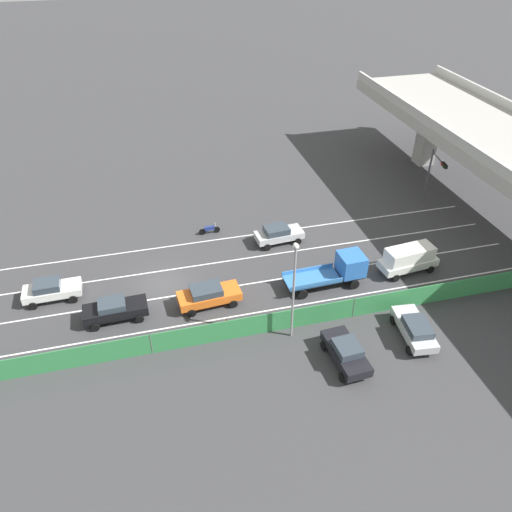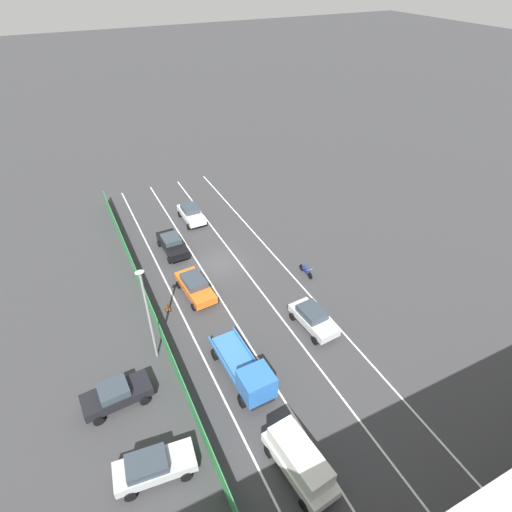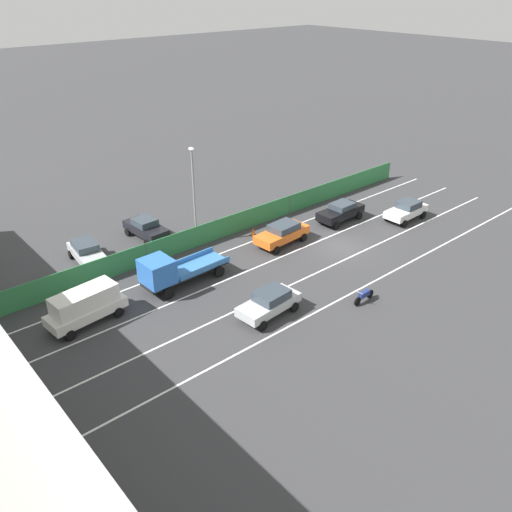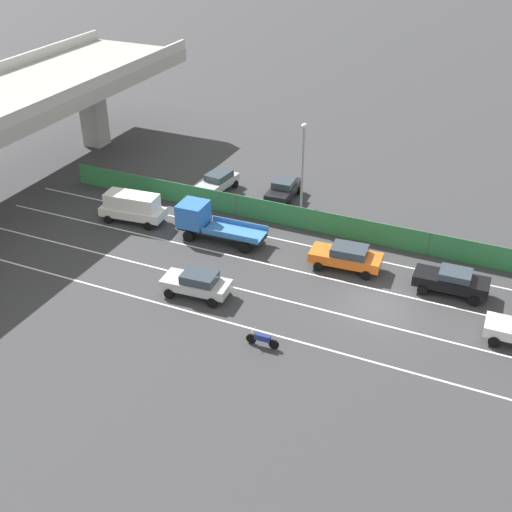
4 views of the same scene
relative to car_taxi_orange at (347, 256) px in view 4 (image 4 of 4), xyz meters
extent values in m
plane|color=#38383A|center=(-3.37, -3.11, -0.93)|extent=(300.00, 300.00, 0.00)
cube|color=silver|center=(-8.54, 2.68, -0.93)|extent=(0.14, 47.58, 0.01)
cube|color=silver|center=(-5.09, 2.68, -0.93)|extent=(0.14, 47.58, 0.01)
cube|color=silver|center=(-1.64, 2.68, -0.93)|extent=(0.14, 47.58, 0.01)
cube|color=silver|center=(1.81, 2.68, -0.93)|extent=(0.14, 47.58, 0.01)
cube|color=#B2B2AD|center=(-3.37, 23.34, 7.15)|extent=(47.40, 0.30, 0.90)
cube|color=#A09E99|center=(11.80, 28.47, 2.33)|extent=(1.84, 1.84, 6.52)
cube|color=#338447|center=(3.99, 2.68, -0.08)|extent=(0.06, 43.58, 1.71)
cylinder|color=#4C514C|center=(3.99, -4.58, -0.08)|extent=(0.10, 0.10, 1.71)
cylinder|color=#4C514C|center=(3.99, 9.94, -0.08)|extent=(0.10, 0.10, 1.71)
cylinder|color=#4C514C|center=(3.99, 24.47, -0.08)|extent=(0.10, 0.10, 1.71)
cube|color=orange|center=(0.00, 0.05, -0.12)|extent=(2.18, 4.80, 0.66)
cube|color=#333D47|center=(0.01, -0.16, 0.47)|extent=(1.78, 2.41, 0.53)
cylinder|color=black|center=(-1.04, 1.57, -0.61)|extent=(0.27, 0.65, 0.64)
cylinder|color=black|center=(0.80, 1.71, -0.61)|extent=(0.27, 0.65, 0.64)
cylinder|color=black|center=(-0.80, -1.60, -0.61)|extent=(0.27, 0.65, 0.64)
cylinder|color=black|center=(1.03, -1.47, -0.61)|extent=(0.27, 0.65, 0.64)
cube|color=black|center=(-0.11, -6.78, -0.11)|extent=(1.89, 4.61, 0.69)
cube|color=#333D47|center=(-0.10, -6.97, 0.47)|extent=(1.60, 1.96, 0.47)
cylinder|color=black|center=(-1.03, -5.26, -0.61)|extent=(0.24, 0.65, 0.64)
cylinder|color=black|center=(0.71, -5.21, -0.61)|extent=(0.24, 0.65, 0.64)
cylinder|color=black|center=(-0.93, -8.36, -0.61)|extent=(0.24, 0.65, 0.64)
cylinder|color=black|center=(0.81, -8.31, -0.61)|extent=(0.24, 0.65, 0.64)
cube|color=#B7BABC|center=(-6.79, 7.53, -0.16)|extent=(2.10, 4.37, 0.59)
cube|color=#333D47|center=(-6.77, 7.27, 0.41)|extent=(1.72, 2.19, 0.56)
cylinder|color=black|center=(-7.78, 8.90, -0.61)|extent=(0.27, 0.66, 0.64)
cylinder|color=black|center=(-6.01, 9.03, -0.61)|extent=(0.27, 0.66, 0.64)
cylinder|color=black|center=(-7.56, 6.02, -0.61)|extent=(0.27, 0.66, 0.64)
cylinder|color=black|center=(-5.79, 6.16, -0.61)|extent=(0.27, 0.66, 0.64)
cylinder|color=black|center=(-4.52, -9.96, -0.61)|extent=(0.23, 0.64, 0.64)
cylinder|color=black|center=(-2.76, -9.92, -0.61)|extent=(0.23, 0.64, 0.64)
cube|color=silver|center=(-0.11, 16.52, -0.13)|extent=(2.28, 5.00, 0.65)
cube|color=silver|center=(-0.11, 16.52, 0.74)|extent=(1.98, 4.11, 1.10)
cylinder|color=black|center=(-1.17, 18.07, -0.61)|extent=(0.28, 0.66, 0.64)
cylinder|color=black|center=(0.62, 18.25, -0.61)|extent=(0.28, 0.66, 0.64)
cylinder|color=black|center=(-0.84, 14.79, -0.61)|extent=(0.28, 0.66, 0.64)
cylinder|color=black|center=(0.96, 14.98, -0.61)|extent=(0.28, 0.66, 0.64)
cube|color=black|center=(0.02, 9.18, -0.21)|extent=(1.82, 6.38, 0.25)
cube|color=blue|center=(-0.05, 11.40, 0.75)|extent=(2.08, 1.96, 1.66)
cube|color=#3875BC|center=(0.06, 8.15, -0.03)|extent=(2.16, 4.35, 0.10)
cube|color=#3875BC|center=(-0.92, 8.12, 0.16)|extent=(0.22, 4.29, 0.38)
cube|color=#3875BC|center=(1.03, 8.19, 0.16)|extent=(0.22, 4.29, 0.38)
cylinder|color=black|center=(-1.06, 11.30, -0.53)|extent=(0.29, 0.81, 0.80)
cylinder|color=black|center=(0.97, 11.37, -0.53)|extent=(0.29, 0.81, 0.80)
cylinder|color=black|center=(-0.92, 6.99, -0.53)|extent=(0.29, 0.81, 0.80)
cylinder|color=black|center=(1.10, 7.06, -0.53)|extent=(0.29, 0.81, 0.80)
cylinder|color=black|center=(-9.73, 2.45, -0.63)|extent=(0.12, 0.60, 0.60)
cylinder|color=black|center=(-9.69, 1.10, -0.63)|extent=(0.12, 0.60, 0.60)
cube|color=navy|center=(-9.71, 1.77, -0.35)|extent=(0.31, 0.93, 0.36)
cylinder|color=#B2B2B2|center=(-9.73, 2.34, -0.01)|extent=(0.60, 0.05, 0.03)
cube|color=black|center=(7.92, 7.70, -0.12)|extent=(4.32, 2.02, 0.66)
cube|color=#333D47|center=(8.03, 7.70, 0.47)|extent=(1.86, 1.67, 0.52)
cylinder|color=black|center=(6.54, 6.72, -0.61)|extent=(0.65, 0.26, 0.64)
cylinder|color=black|center=(6.44, 8.51, -0.61)|extent=(0.65, 0.26, 0.64)
cylinder|color=black|center=(9.41, 6.88, -0.61)|extent=(0.65, 0.26, 0.64)
cylinder|color=black|center=(9.31, 8.67, -0.61)|extent=(0.65, 0.26, 0.64)
cube|color=#B2B5B7|center=(6.97, 13.17, -0.16)|extent=(4.54, 2.23, 0.59)
cube|color=#333D47|center=(7.35, 13.13, 0.40)|extent=(2.32, 1.77, 0.53)
cylinder|color=black|center=(5.39, 12.46, -0.61)|extent=(0.66, 0.29, 0.64)
cylinder|color=black|center=(5.59, 14.21, -0.61)|extent=(0.66, 0.29, 0.64)
cylinder|color=black|center=(8.35, 12.14, -0.61)|extent=(0.66, 0.29, 0.64)
cylinder|color=black|center=(8.54, 13.88, -0.61)|extent=(0.66, 0.29, 0.64)
cylinder|color=gray|center=(4.71, 5.00, 2.79)|extent=(0.16, 0.16, 7.44)
ellipsoid|color=silver|center=(4.71, 5.00, 6.69)|extent=(0.60, 0.36, 0.28)
cone|color=orange|center=(2.63, 0.81, -0.57)|extent=(0.36, 0.36, 0.73)
cube|color=black|center=(2.63, 0.81, -0.92)|extent=(0.47, 0.47, 0.03)
camera|label=1|loc=(28.54, -3.67, 23.92)|focal=34.94mm
camera|label=2|loc=(7.10, 25.84, 22.45)|focal=29.24mm
camera|label=3|loc=(-27.28, 26.15, 18.02)|focal=37.06mm
camera|label=4|loc=(-35.91, -9.59, 22.03)|focal=45.80mm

